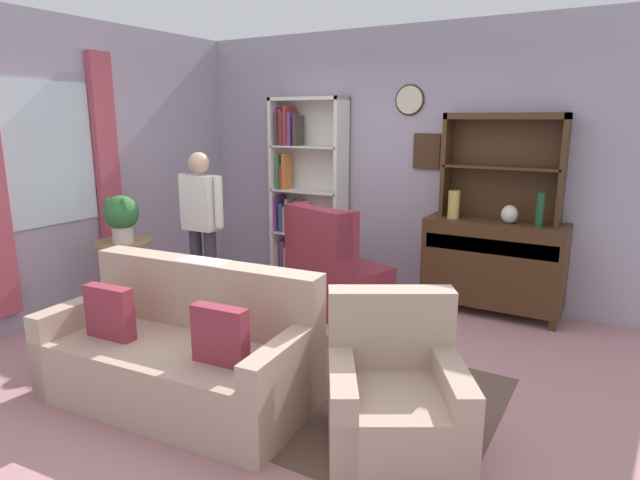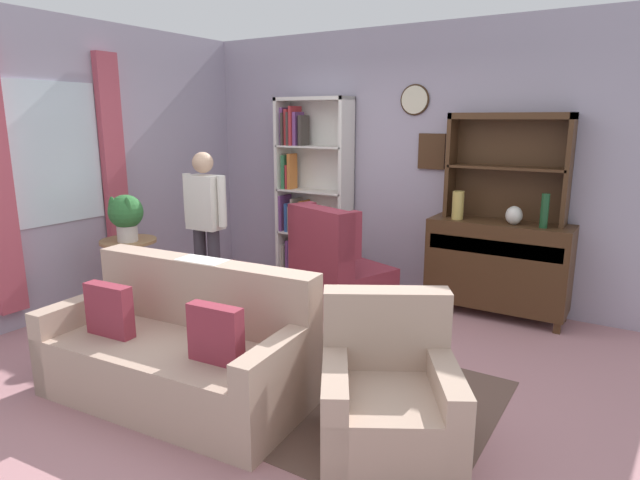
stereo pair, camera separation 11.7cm
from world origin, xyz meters
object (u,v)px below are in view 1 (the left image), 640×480
at_px(bottle_wine, 540,210).
at_px(potted_plant_large, 121,215).
at_px(person_reading, 202,221).
at_px(bookshelf, 302,191).
at_px(vase_tall, 454,205).
at_px(potted_plant_small, 97,309).
at_px(sideboard_hutch, 504,152).
at_px(plant_stand, 126,270).
at_px(vase_round, 509,214).
at_px(couch_floral, 182,354).
at_px(wingback_chair, 333,272).
at_px(sideboard, 493,263).
at_px(armchair_floral, 394,401).

xyz_separation_m(bottle_wine, potted_plant_large, (-3.32, -1.81, -0.07)).
bearing_deg(person_reading, bookshelf, 80.45).
relative_size(vase_tall, potted_plant_small, 0.82).
xyz_separation_m(bookshelf, person_reading, (-0.24, -1.43, -0.13)).
height_order(sideboard_hutch, vase_tall, sideboard_hutch).
bearing_deg(bottle_wine, plant_stand, -152.46).
bearing_deg(potted_plant_small, vase_round, 34.97).
height_order(couch_floral, potted_plant_small, couch_floral).
height_order(bottle_wine, wingback_chair, bottle_wine).
distance_m(couch_floral, plant_stand, 1.80).
xyz_separation_m(sideboard, couch_floral, (-1.42, -2.72, -0.20)).
relative_size(bookshelf, armchair_floral, 2.00).
height_order(bottle_wine, person_reading, person_reading).
bearing_deg(vase_tall, bookshelf, 174.91).
bearing_deg(armchair_floral, wingback_chair, 127.60).
height_order(bookshelf, couch_floral, bookshelf).
bearing_deg(sideboard, vase_tall, -168.37).
bearing_deg(bookshelf, potted_plant_large, -109.60).
xyz_separation_m(sideboard, vase_tall, (-0.39, -0.08, 0.55)).
bearing_deg(armchair_floral, vase_round, 87.85).
bearing_deg(vase_tall, potted_plant_small, -140.11).
bearing_deg(potted_plant_large, plant_stand, 139.42).
bearing_deg(person_reading, sideboard, 28.68).
bearing_deg(potted_plant_small, potted_plant_large, 85.60).
height_order(bottle_wine, potted_plant_large, bottle_wine).
distance_m(armchair_floral, potted_plant_small, 3.01).
bearing_deg(bookshelf, bottle_wine, -3.77).
relative_size(bookshelf, potted_plant_small, 6.35).
height_order(sideboard_hutch, armchair_floral, sideboard_hutch).
distance_m(vase_tall, potted_plant_small, 3.46).
bearing_deg(bottle_wine, vase_round, 175.05).
relative_size(sideboard, potted_plant_large, 2.97).
bearing_deg(person_reading, couch_floral, -52.63).
distance_m(couch_floral, armchair_floral, 1.47).
relative_size(couch_floral, potted_plant_large, 4.26).
height_order(sideboard, vase_round, vase_round).
bearing_deg(plant_stand, potted_plant_large, -40.58).
xyz_separation_m(vase_tall, bottle_wine, (0.78, -0.01, 0.02)).
relative_size(bookshelf, couch_floral, 1.13).
xyz_separation_m(wingback_chair, person_reading, (-1.09, -0.66, 0.52)).
bearing_deg(person_reading, vase_tall, 31.43).
xyz_separation_m(sideboard_hutch, couch_floral, (-1.42, -2.83, -1.25)).
bearing_deg(bookshelf, vase_round, -3.64).
relative_size(sideboard_hutch, couch_floral, 0.59).
distance_m(sideboard, sideboard_hutch, 1.06).
relative_size(bookshelf, potted_plant_large, 4.79).
relative_size(sideboard, couch_floral, 0.70).
bearing_deg(vase_round, potted_plant_small, -145.03).
xyz_separation_m(vase_round, bottle_wine, (0.26, -0.02, 0.07)).
height_order(vase_tall, armchair_floral, vase_tall).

